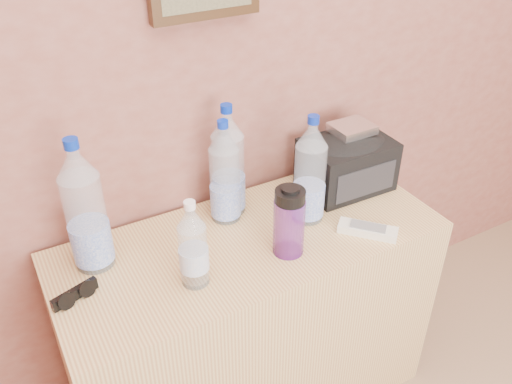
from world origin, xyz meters
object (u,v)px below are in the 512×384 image
pet_large_a (86,212)px  toiletry_bag (347,161)px  pet_small (193,248)px  pet_large_b (228,166)px  sunglasses (75,294)px  ac_remote (368,230)px  dresser (251,324)px  foil_packet (352,128)px  pet_large_d (310,175)px  pet_large_c (225,177)px  nalgene_bottle (289,221)px

pet_large_a → toiletry_bag: size_ratio=1.37×
pet_small → pet_large_b: bearing=47.8°
pet_large_b → pet_large_a: bearing=-173.8°
sunglasses → ac_remote: 0.82m
dresser → ac_remote: size_ratio=6.63×
dresser → pet_small: bearing=-157.2°
dresser → foil_packet: bearing=14.2°
pet_large_b → sunglasses: 0.55m
foil_packet → toiletry_bag: bearing=-142.5°
pet_large_a → foil_packet: (0.84, -0.00, 0.03)m
pet_large_b → ac_remote: bearing=-45.6°
toiletry_bag → sunglasses: bearing=-173.1°
pet_large_d → toiletry_bag: bearing=22.9°
pet_large_c → sunglasses: pet_large_c is taller
pet_large_b → nalgene_bottle: size_ratio=1.68×
sunglasses → pet_large_d: bearing=-17.3°
pet_small → toiletry_bag: bearing=16.4°
pet_large_b → sunglasses: pet_large_b is taller
dresser → foil_packet: size_ratio=8.86×
pet_large_b → pet_large_c: (-0.03, -0.03, -0.01)m
dresser → toiletry_bag: (0.41, 0.09, 0.45)m
pet_large_d → foil_packet: (0.22, 0.10, 0.05)m
pet_large_b → toiletry_bag: 0.40m
pet_small → toiletry_bag: pet_small is taller
pet_small → dresser: bearing=22.8°
dresser → pet_large_c: 0.51m
ac_remote → pet_large_a: bearing=-151.9°
pet_large_c → pet_small: pet_large_c is taller
foil_packet → pet_large_b: bearing=173.0°
pet_large_d → nalgene_bottle: 0.18m
pet_large_c → toiletry_bag: pet_large_c is taller
dresser → sunglasses: sunglasses is taller
pet_large_b → toiletry_bag: (0.39, -0.07, -0.06)m
pet_large_d → ac_remote: 0.23m
pet_large_a → nalgene_bottle: pet_large_a is taller
pet_large_c → ac_remote: size_ratio=1.90×
dresser → pet_large_d: 0.54m
pet_large_d → ac_remote: pet_large_d is taller
toiletry_bag → foil_packet: foil_packet is taller
pet_large_a → ac_remote: size_ratio=2.22×
pet_large_a → foil_packet: pet_large_a is taller
toiletry_bag → foil_packet: (0.02, 0.01, 0.11)m
sunglasses → pet_large_c: bearing=-3.1°
pet_large_d → toiletry_bag: size_ratio=1.23×
pet_large_a → sunglasses: (-0.08, -0.11, -0.15)m
pet_large_b → nalgene_bottle: 0.27m
dresser → pet_large_b: 0.53m
pet_large_a → pet_large_d: (0.62, -0.10, -0.02)m
nalgene_bottle → pet_large_a: bearing=156.3°
pet_large_b → toiletry_bag: size_ratio=1.28×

